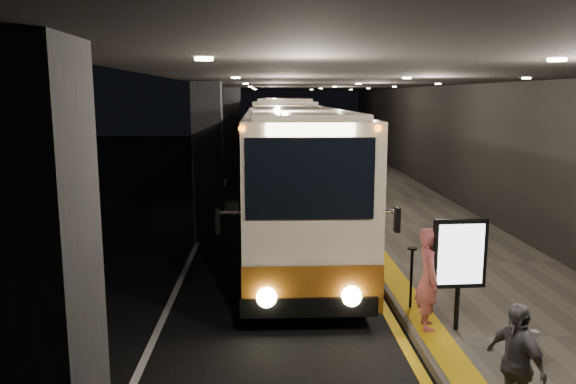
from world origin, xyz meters
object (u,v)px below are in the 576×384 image
object	(u,v)px
passenger_boarding	(429,279)
bag_polka	(527,342)
coach_second	(283,141)
coach_main	(293,183)
coach_third	(274,126)
info_sign	(460,256)
passenger_waiting_grey	(515,364)
stanchion_post	(411,278)

from	to	relation	value
passenger_boarding	bag_polka	xyz separation A→B (m)	(1.27, -0.98, -0.69)
coach_second	bag_polka	size ratio (longest dim) A/B	34.07
coach_main	coach_third	size ratio (longest dim) A/B	1.01
coach_second	passenger_boarding	size ratio (longest dim) A/B	6.96
coach_third	bag_polka	xyz separation A→B (m)	(3.30, -34.97, -1.41)
bag_polka	info_sign	size ratio (longest dim) A/B	0.19
coach_third	info_sign	distance (m)	34.17
passenger_waiting_grey	bag_polka	xyz separation A→B (m)	(1.04, 1.81, -0.58)
passenger_boarding	passenger_waiting_grey	distance (m)	2.80
coach_second	info_sign	bearing A→B (deg)	-81.79
coach_second	coach_third	world-z (taller)	coach_second
coach_second	stanchion_post	distance (m)	17.70
coach_third	passenger_waiting_grey	size ratio (longest dim) A/B	7.64
coach_main	coach_second	size ratio (longest dim) A/B	0.96
coach_second	coach_main	bearing A→B (deg)	-89.59
coach_third	stanchion_post	world-z (taller)	coach_third
coach_third	info_sign	world-z (taller)	coach_third
coach_second	bag_polka	xyz separation A→B (m)	(3.08, -19.46, -1.49)
coach_main	stanchion_post	xyz separation A→B (m)	(1.94, -4.86, -1.01)
coach_third	info_sign	size ratio (longest dim) A/B	6.06
coach_third	info_sign	bearing A→B (deg)	-85.73
coach_second	stanchion_post	bearing A→B (deg)	-83.06
passenger_waiting_grey	stanchion_post	size ratio (longest dim) A/B	1.33
bag_polka	stanchion_post	distance (m)	2.33
coach_second	passenger_waiting_grey	xyz separation A→B (m)	(2.04, -21.27, -0.91)
coach_main	info_sign	bearing A→B (deg)	-67.85
coach_main	coach_second	xyz separation A→B (m)	(0.17, 12.72, 0.08)
coach_main	passenger_boarding	xyz separation A→B (m)	(1.99, -5.76, -0.71)
passenger_boarding	passenger_waiting_grey	world-z (taller)	passenger_boarding
passenger_boarding	info_sign	size ratio (longest dim) A/B	0.91
passenger_boarding	info_sign	world-z (taller)	info_sign
coach_main	bag_polka	distance (m)	7.62
passenger_boarding	coach_main	bearing A→B (deg)	23.92
coach_main	passenger_boarding	bearing A→B (deg)	-71.58
coach_main	bag_polka	size ratio (longest dim) A/B	32.79
bag_polka	stanchion_post	world-z (taller)	stanchion_post
passenger_waiting_grey	info_sign	distance (m)	2.76
info_sign	passenger_waiting_grey	bearing A→B (deg)	-98.29
bag_polka	info_sign	distance (m)	1.63
coach_third	info_sign	xyz separation A→B (m)	(2.50, -34.08, -0.30)
bag_polka	stanchion_post	bearing A→B (deg)	124.96
coach_second	info_sign	world-z (taller)	coach_second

